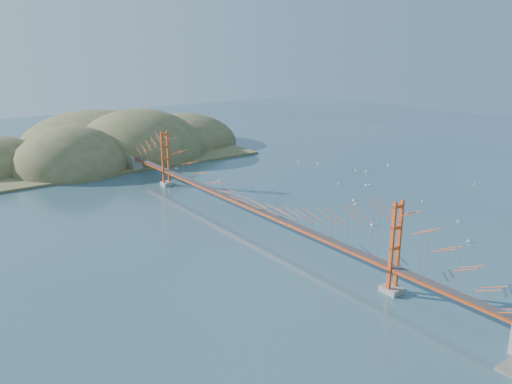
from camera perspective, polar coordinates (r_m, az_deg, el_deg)
ground at (r=84.10m, az=-0.91°, el=-3.66°), size 320.00×320.00×0.00m
bridge at (r=82.09m, az=-1.01°, el=0.97°), size 2.20×94.40×12.00m
far_headlands at (r=144.15m, az=-16.29°, el=4.24°), size 84.00×58.00×25.00m
sailboat_14 at (r=85.66m, az=13.10°, el=-3.61°), size 0.58×0.60×0.68m
sailboat_7 at (r=127.49m, az=4.89°, el=3.37°), size 0.49×0.42×0.56m
sailboat_12 at (r=122.84m, az=-9.09°, el=2.72°), size 0.62×0.54×0.70m
sailboat_5 at (r=110.06m, az=12.85°, el=0.89°), size 0.40×0.49×0.58m
sailboat_16 at (r=110.08m, az=-4.26°, el=1.28°), size 0.61×0.57×0.69m
sailboat_17 at (r=120.92m, az=12.44°, el=2.32°), size 0.61×0.60×0.69m
sailboat_13 at (r=101.21m, az=18.48°, el=-0.93°), size 0.55×0.55×0.58m
sailboat_9 at (r=109.63m, az=12.46°, el=0.86°), size 0.51×0.61×0.71m
sailboat_11 at (r=117.07m, az=23.70°, el=0.82°), size 0.57×0.57×0.60m
sailboat_0 at (r=98.30m, az=11.06°, el=-0.86°), size 0.55×0.63×0.72m
sailboat_3 at (r=104.40m, az=-5.16°, el=0.41°), size 0.65×0.65×0.70m
sailboat_2 at (r=82.97m, az=23.09°, el=-5.22°), size 0.61×0.61×0.64m
sailboat_10 at (r=65.18m, az=23.69°, el=-11.26°), size 0.56×0.61×0.69m
sailboat_8 at (r=108.44m, az=9.38°, el=0.86°), size 0.66×0.66×0.72m
sailboat_1 at (r=95.52m, az=11.27°, el=-1.39°), size 0.61×0.61×0.66m
sailboat_15 at (r=127.38m, az=7.08°, el=3.30°), size 0.65×0.66×0.74m
sailboat_6 at (r=91.29m, az=22.06°, el=-3.17°), size 0.64×0.64×0.67m
sailboat_4 at (r=121.91m, az=11.32°, el=2.50°), size 0.67×0.67×0.72m
sailboat_extra_0 at (r=127.91m, az=14.84°, el=2.92°), size 0.66×0.60×0.74m
sailboat_extra_1 at (r=85.64m, az=13.11°, el=-3.62°), size 0.54×0.60×0.68m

